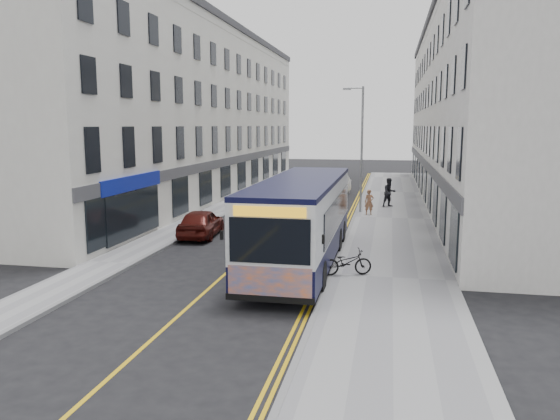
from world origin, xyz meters
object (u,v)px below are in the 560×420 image
at_px(streetlamp, 361,145).
at_px(car_white, 336,186).
at_px(car_maroon, 201,223).
at_px(city_bus, 302,218).
at_px(pedestrian_far, 389,192).
at_px(bicycle, 347,262).
at_px(pedestrian_near, 369,202).

distance_m(streetlamp, car_white, 9.72).
bearing_deg(streetlamp, car_maroon, -129.37).
distance_m(car_white, car_maroon, 18.49).
bearing_deg(car_maroon, city_bus, 137.72).
xyz_separation_m(city_bus, pedestrian_far, (3.43, 16.16, -0.82)).
xyz_separation_m(bicycle, pedestrian_near, (0.26, 14.16, 0.29)).
relative_size(city_bus, pedestrian_far, 6.18).
relative_size(city_bus, car_white, 2.54).
bearing_deg(bicycle, pedestrian_far, -22.86).
xyz_separation_m(city_bus, bicycle, (1.96, -1.70, -1.30)).
relative_size(streetlamp, city_bus, 0.66).
distance_m(streetlamp, pedestrian_near, 3.71).
bearing_deg(car_maroon, streetlamp, -134.37).
height_order(bicycle, car_maroon, car_maroon).
bearing_deg(car_maroon, car_white, -110.91).
relative_size(car_white, car_maroon, 1.12).
distance_m(city_bus, bicycle, 2.90).
distance_m(streetlamp, car_maroon, 12.28).
relative_size(pedestrian_near, car_white, 0.33).
bearing_deg(streetlamp, city_bus, -96.52).
height_order(bicycle, pedestrian_near, pedestrian_near).
height_order(car_white, car_maroon, car_white).
relative_size(city_bus, pedestrian_near, 7.71).
bearing_deg(pedestrian_near, bicycle, -100.97).
bearing_deg(pedestrian_near, city_bus, -110.00).
xyz_separation_m(streetlamp, bicycle, (0.41, -15.25, -3.77)).
height_order(streetlamp, pedestrian_far, streetlamp).
height_order(streetlamp, city_bus, streetlamp).
distance_m(pedestrian_near, car_white, 10.26).
bearing_deg(pedestrian_near, car_white, 97.30).
distance_m(streetlamp, city_bus, 13.86).
height_order(city_bus, bicycle, city_bus).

